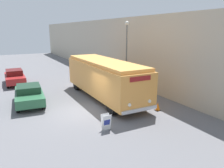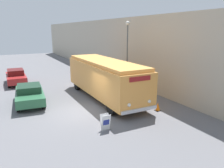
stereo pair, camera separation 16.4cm
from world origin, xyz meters
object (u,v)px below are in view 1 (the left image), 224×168
sign_board (106,122)px  streetlamp (127,45)px  vintage_bus (104,77)px  traffic_cone (158,106)px  parked_car_near (29,94)px  parked_car_mid (15,77)px

sign_board → streetlamp: (5.62, 7.07, 3.54)m
vintage_bus → traffic_cone: 4.87m
parked_car_near → traffic_cone: (7.48, -5.49, -0.45)m
parked_car_mid → traffic_cone: 14.93m
parked_car_near → parked_car_mid: bearing=98.3°
traffic_cone → parked_car_near: bearing=143.7°
streetlamp → parked_car_near: streetlamp is taller
vintage_bus → parked_car_near: vintage_bus is taller
parked_car_near → traffic_cone: size_ratio=7.53×
streetlamp → parked_car_mid: 11.68m
vintage_bus → streetlamp: size_ratio=1.61×
streetlamp → sign_board: bearing=-128.5°
sign_board → parked_car_mid: bearing=104.2°
streetlamp → traffic_cone: size_ratio=10.25×
vintage_bus → sign_board: 5.92m
parked_car_near → traffic_cone: 9.28m
sign_board → streetlamp: 9.70m
sign_board → parked_car_near: size_ratio=0.20×
vintage_bus → parked_car_mid: size_ratio=2.28×
parked_car_mid → streetlamp: bearing=-35.4°
parked_car_near → vintage_bus: bearing=-7.7°
traffic_cone → vintage_bus: bearing=114.8°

